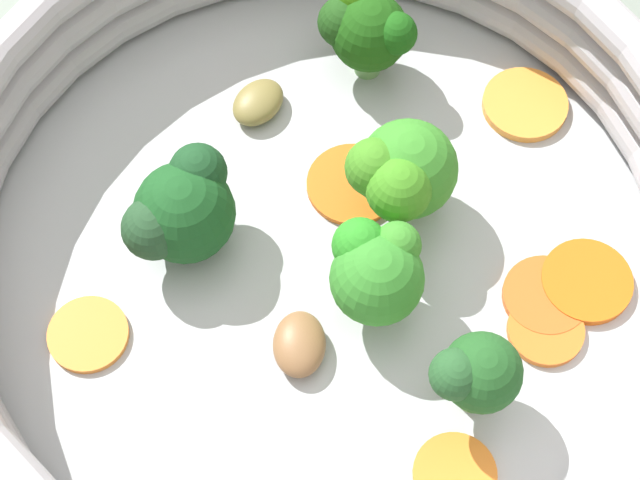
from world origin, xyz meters
The scene contains 17 objects.
ground_plane centered at (0.00, 0.00, 0.00)m, with size 4.00×4.00×0.00m, color gray.
skillet centered at (0.00, 0.00, 0.01)m, with size 0.32×0.32×0.01m, color #B2B5B7.
skillet_rim_wall centered at (0.00, 0.00, 0.04)m, with size 0.34×0.34×0.06m.
carrot_slice_0 centered at (0.11, 0.00, 0.01)m, with size 0.03×0.03×0.00m, color orange.
carrot_slice_1 centered at (-0.02, 0.13, 0.01)m, with size 0.04×0.04×0.00m, color orange.
carrot_slice_2 centered at (-0.01, -0.11, 0.01)m, with size 0.04×0.04×0.00m, color orange.
carrot_slice_3 centered at (0.08, 0.07, 0.01)m, with size 0.03×0.03×0.00m, color orange.
carrot_slice_4 centered at (0.07, 0.08, 0.01)m, with size 0.04×0.04×0.00m, color #DC5C20.
carrot_slice_5 centered at (0.07, 0.10, 0.01)m, with size 0.04×0.04×0.00m, color orange.
carrot_slice_6 centered at (-0.02, 0.03, 0.01)m, with size 0.04×0.04×0.00m, color orange.
broccoli_floret_0 centered at (-0.04, -0.05, 0.04)m, with size 0.05×0.05×0.05m.
broccoli_floret_1 centered at (0.09, 0.02, 0.04)m, with size 0.03×0.04×0.05m.
broccoli_floret_2 centered at (0.03, 0.01, 0.04)m, with size 0.05×0.04×0.05m.
broccoli_floret_3 centered at (-0.08, 0.07, 0.04)m, with size 0.05×0.04×0.05m.
broccoli_floret_4 centered at (0.00, 0.04, 0.04)m, with size 0.05×0.05×0.05m.
mushroom_piece_0 centered at (-0.08, 0.01, 0.02)m, with size 0.03×0.02×0.01m, color olive.
mushroom_piece_1 centered at (0.04, -0.03, 0.02)m, with size 0.03×0.02×0.01m, color brown.
Camera 1 is at (0.19, -0.10, 0.44)m, focal length 60.00 mm.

